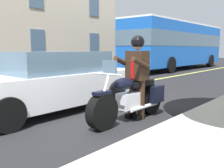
% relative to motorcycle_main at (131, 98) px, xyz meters
% --- Properties ---
extents(ground_plane, '(80.00, 80.00, 0.00)m').
position_rel_motorcycle_main_xyz_m(ground_plane, '(0.02, -1.18, -0.45)').
color(ground_plane, black).
extents(lane_center_stripe, '(60.00, 0.16, 0.01)m').
position_rel_motorcycle_main_xyz_m(lane_center_stripe, '(0.02, -3.18, -0.45)').
color(lane_center_stripe, '#E5DB4C').
rests_on(lane_center_stripe, ground_plane).
extents(motorcycle_main, '(2.21, 0.60, 1.26)m').
position_rel_motorcycle_main_xyz_m(motorcycle_main, '(0.00, 0.00, 0.00)').
color(motorcycle_main, black).
rests_on(motorcycle_main, ground_plane).
extents(rider_main, '(0.62, 0.55, 1.74)m').
position_rel_motorcycle_main_xyz_m(rider_main, '(-0.19, 0.00, 0.58)').
color(rider_main, black).
rests_on(rider_main, ground_plane).
extents(bus_far, '(11.05, 2.70, 3.30)m').
position_rel_motorcycle_main_xyz_m(bus_far, '(-12.90, -5.41, 1.42)').
color(bus_far, blue).
rests_on(bus_far, ground_plane).
extents(car_silver, '(4.60, 1.92, 1.40)m').
position_rel_motorcycle_main_xyz_m(car_silver, '(0.53, -2.02, 0.24)').
color(car_silver, white).
rests_on(car_silver, ground_plane).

